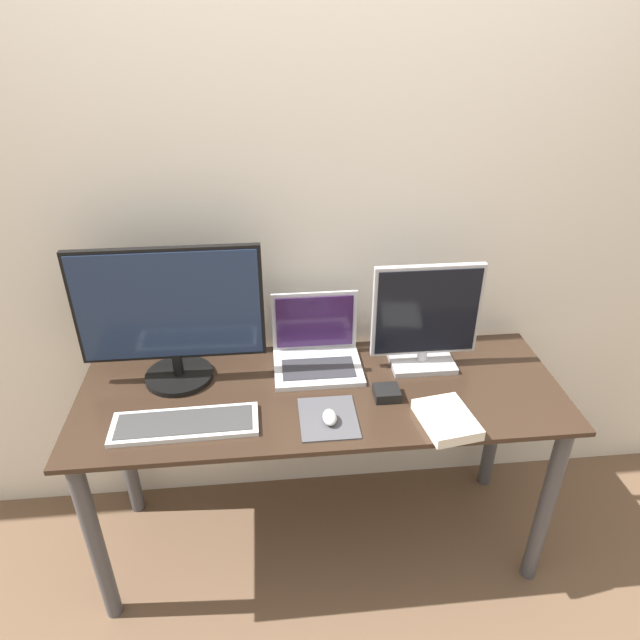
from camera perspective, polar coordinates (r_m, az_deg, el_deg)
The scene contains 11 objects.
ground_plane at distance 2.32m, azimuth 0.96°, elevation -26.70°, with size 12.00×12.00×0.00m, color brown.
wall_back at distance 2.06m, azimuth -0.90°, elevation 10.33°, with size 7.00×0.05×2.50m.
desk at distance 2.06m, azimuth 0.13°, elevation -10.13°, with size 1.66×0.60×0.75m.
monitor_left at distance 1.96m, azimuth -14.72°, elevation 0.45°, with size 0.62×0.24×0.50m.
monitor_right at distance 2.04m, azimuth 10.54°, elevation 0.05°, with size 0.38×0.16×0.40m.
laptop at distance 2.08m, azimuth -0.22°, elevation -2.84°, with size 0.32×0.25×0.25m.
keyboard at distance 1.87m, azimuth -13.35°, elevation -10.09°, with size 0.46×0.16×0.02m.
mousepad at distance 1.86m, azimuth 0.83°, elevation -9.76°, with size 0.18×0.22×0.00m.
mouse at distance 1.83m, azimuth 0.98°, elevation -9.70°, with size 0.04×0.07×0.04m.
book at distance 1.87m, azimuth 12.55°, elevation -9.68°, with size 0.19×0.23×0.04m.
power_brick at distance 1.95m, azimuth 6.68°, elevation -7.26°, with size 0.09×0.08×0.04m.
Camera 1 is at (-0.16, -1.27, 1.94)m, focal length 32.00 mm.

